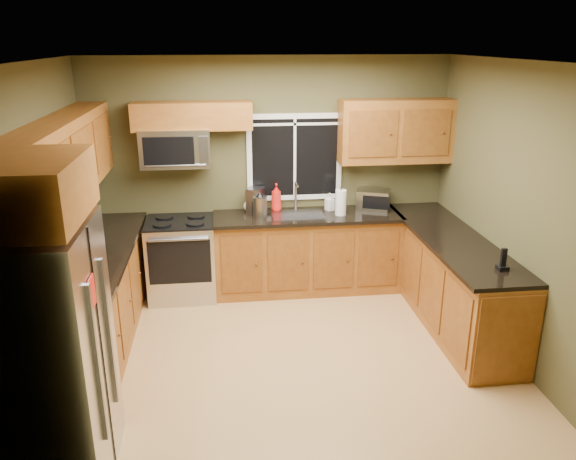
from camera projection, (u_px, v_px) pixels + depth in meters
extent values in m
plane|color=tan|center=(287.00, 356.00, 5.36)|extent=(4.20, 4.20, 0.00)
plane|color=white|center=(287.00, 61.00, 4.48)|extent=(4.20, 4.20, 0.00)
plane|color=#474426|center=(269.00, 175.00, 6.61)|extent=(4.20, 0.00, 4.20)
plane|color=#474426|center=(324.00, 318.00, 3.23)|extent=(4.20, 0.00, 4.20)
plane|color=#474426|center=(38.00, 231.00, 4.68)|extent=(0.00, 3.60, 3.60)
plane|color=#474426|center=(514.00, 213.00, 5.16)|extent=(0.00, 3.60, 3.60)
cube|color=white|center=(295.00, 157.00, 6.57)|extent=(1.12, 0.03, 1.02)
cube|color=black|center=(295.00, 158.00, 6.56)|extent=(1.00, 0.01, 0.90)
cube|color=white|center=(295.00, 158.00, 6.55)|extent=(0.03, 0.01, 0.90)
cube|color=white|center=(295.00, 124.00, 6.42)|extent=(1.00, 0.01, 0.03)
cube|color=brown|center=(98.00, 301.00, 5.46)|extent=(0.60, 2.65, 0.90)
cube|color=black|center=(95.00, 256.00, 5.31)|extent=(0.65, 2.65, 0.04)
cube|color=brown|center=(307.00, 253.00, 6.67)|extent=(2.17, 0.60, 0.90)
cube|color=black|center=(308.00, 216.00, 6.49)|extent=(2.17, 0.65, 0.04)
cube|color=brown|center=(450.00, 280.00, 5.93)|extent=(0.60, 2.50, 0.90)
cube|color=brown|center=(508.00, 340.00, 4.75)|extent=(0.56, 0.02, 0.82)
cube|color=black|center=(452.00, 238.00, 5.78)|extent=(0.65, 2.50, 0.04)
cube|color=brown|center=(65.00, 159.00, 4.98)|extent=(0.33, 2.65, 0.72)
cube|color=brown|center=(192.00, 116.00, 6.13)|extent=(1.30, 0.33, 0.30)
cube|color=brown|center=(395.00, 131.00, 6.45)|extent=(1.30, 0.33, 0.72)
cube|color=brown|center=(18.00, 191.00, 3.28)|extent=(0.72, 0.90, 0.38)
cube|color=#B7B7BC|center=(45.00, 358.00, 3.65)|extent=(0.72, 0.90, 1.80)
cube|color=slate|center=(97.00, 365.00, 3.49)|extent=(0.03, 0.04, 1.10)
cube|color=slate|center=(109.00, 333.00, 3.86)|extent=(0.03, 0.04, 1.10)
cube|color=black|center=(103.00, 355.00, 3.69)|extent=(0.01, 0.02, 1.78)
cube|color=red|center=(92.00, 292.00, 3.44)|extent=(0.01, 0.14, 0.20)
cube|color=#B7B7BC|center=(182.00, 260.00, 6.48)|extent=(0.76, 0.65, 0.90)
cube|color=black|center=(180.00, 222.00, 6.33)|extent=(0.76, 0.64, 0.03)
cube|color=black|center=(180.00, 262.00, 6.14)|extent=(0.68, 0.02, 0.50)
cylinder|color=slate|center=(178.00, 240.00, 6.03)|extent=(0.64, 0.04, 0.04)
cylinder|color=black|center=(162.00, 225.00, 6.17)|extent=(0.20, 0.20, 0.01)
cylinder|color=black|center=(195.00, 223.00, 6.21)|extent=(0.20, 0.20, 0.01)
cylinder|color=black|center=(164.00, 217.00, 6.43)|extent=(0.20, 0.20, 0.01)
cylinder|color=black|center=(196.00, 216.00, 6.48)|extent=(0.20, 0.20, 0.01)
cube|color=#B7B7BC|center=(176.00, 147.00, 6.19)|extent=(0.76, 0.38, 0.42)
cube|color=black|center=(169.00, 151.00, 6.00)|extent=(0.54, 0.01, 0.30)
cube|color=slate|center=(204.00, 150.00, 6.04)|extent=(0.10, 0.01, 0.30)
cylinder|color=slate|center=(175.00, 166.00, 6.05)|extent=(0.66, 0.02, 0.02)
cube|color=slate|center=(298.00, 215.00, 6.48)|extent=(0.60, 0.42, 0.02)
cylinder|color=#B7B7BC|center=(296.00, 196.00, 6.61)|extent=(0.03, 0.03, 0.34)
cylinder|color=#B7B7BC|center=(297.00, 185.00, 6.48)|extent=(0.03, 0.18, 0.03)
cube|color=#B7B7BC|center=(373.00, 199.00, 6.67)|extent=(0.45, 0.40, 0.23)
cube|color=black|center=(376.00, 203.00, 6.54)|extent=(0.30, 0.13, 0.16)
cube|color=slate|center=(256.00, 200.00, 6.54)|extent=(0.24, 0.26, 0.29)
cylinder|color=black|center=(256.00, 208.00, 6.48)|extent=(0.14, 0.14, 0.16)
cylinder|color=#B7B7BC|center=(260.00, 207.00, 6.37)|extent=(0.17, 0.17, 0.24)
cone|color=black|center=(260.00, 195.00, 6.32)|extent=(0.11, 0.11, 0.06)
cylinder|color=white|center=(341.00, 203.00, 6.43)|extent=(0.15, 0.15, 0.29)
cylinder|color=slate|center=(341.00, 189.00, 6.38)|extent=(0.02, 0.02, 0.04)
imported|color=red|center=(276.00, 197.00, 6.59)|extent=(0.13, 0.13, 0.33)
imported|color=white|center=(330.00, 202.00, 6.63)|extent=(0.11, 0.11, 0.20)
imported|color=white|center=(249.00, 204.00, 6.59)|extent=(0.15, 0.15, 0.17)
cube|color=black|center=(502.00, 268.00, 4.94)|extent=(0.09, 0.09, 0.04)
cube|color=black|center=(504.00, 257.00, 4.90)|extent=(0.05, 0.03, 0.16)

